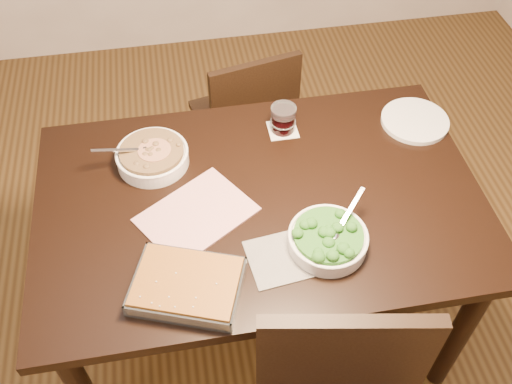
{
  "coord_description": "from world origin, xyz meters",
  "views": [
    {
      "loc": [
        -0.21,
        -1.14,
        2.11
      ],
      "look_at": [
        -0.02,
        -0.02,
        0.8
      ],
      "focal_mm": 40.0,
      "sensor_mm": 36.0,
      "label": 1
    }
  ],
  "objects_px": {
    "dinner_plate": "(415,121)",
    "broccoli_bowl": "(328,239)",
    "table": "(260,216)",
    "wine_tumbler": "(283,118)",
    "stew_bowl": "(152,156)",
    "chair_far": "(247,118)",
    "baking_dish": "(187,286)"
  },
  "relations": [
    {
      "from": "broccoli_bowl",
      "to": "baking_dish",
      "type": "xyz_separation_m",
      "value": [
        -0.41,
        -0.08,
        -0.01
      ]
    },
    {
      "from": "dinner_plate",
      "to": "broccoli_bowl",
      "type": "bearing_deg",
      "value": -133.47
    },
    {
      "from": "broccoli_bowl",
      "to": "chair_far",
      "type": "xyz_separation_m",
      "value": [
        -0.09,
        0.92,
        -0.33
      ]
    },
    {
      "from": "table",
      "to": "baking_dish",
      "type": "bearing_deg",
      "value": -130.68
    },
    {
      "from": "dinner_plate",
      "to": "chair_far",
      "type": "xyz_separation_m",
      "value": [
        -0.53,
        0.46,
        -0.31
      ]
    },
    {
      "from": "broccoli_bowl",
      "to": "dinner_plate",
      "type": "bearing_deg",
      "value": 46.53
    },
    {
      "from": "broccoli_bowl",
      "to": "chair_far",
      "type": "distance_m",
      "value": 0.98
    },
    {
      "from": "stew_bowl",
      "to": "dinner_plate",
      "type": "relative_size",
      "value": 1.11
    },
    {
      "from": "table",
      "to": "dinner_plate",
      "type": "bearing_deg",
      "value": 22.59
    },
    {
      "from": "stew_bowl",
      "to": "wine_tumbler",
      "type": "distance_m",
      "value": 0.46
    },
    {
      "from": "stew_bowl",
      "to": "wine_tumbler",
      "type": "height_order",
      "value": "wine_tumbler"
    },
    {
      "from": "table",
      "to": "dinner_plate",
      "type": "relative_size",
      "value": 5.92
    },
    {
      "from": "wine_tumbler",
      "to": "dinner_plate",
      "type": "height_order",
      "value": "wine_tumbler"
    },
    {
      "from": "stew_bowl",
      "to": "broccoli_bowl",
      "type": "relative_size",
      "value": 1.13
    },
    {
      "from": "broccoli_bowl",
      "to": "baking_dish",
      "type": "distance_m",
      "value": 0.42
    },
    {
      "from": "stew_bowl",
      "to": "baking_dish",
      "type": "relative_size",
      "value": 0.76
    },
    {
      "from": "wine_tumbler",
      "to": "table",
      "type": "bearing_deg",
      "value": -114.37
    },
    {
      "from": "baking_dish",
      "to": "chair_far",
      "type": "relative_size",
      "value": 0.43
    },
    {
      "from": "table",
      "to": "stew_bowl",
      "type": "relative_size",
      "value": 5.31
    },
    {
      "from": "table",
      "to": "baking_dish",
      "type": "relative_size",
      "value": 4.02
    },
    {
      "from": "broccoli_bowl",
      "to": "wine_tumbler",
      "type": "bearing_deg",
      "value": 93.04
    },
    {
      "from": "broccoli_bowl",
      "to": "baking_dish",
      "type": "height_order",
      "value": "broccoli_bowl"
    },
    {
      "from": "stew_bowl",
      "to": "broccoli_bowl",
      "type": "xyz_separation_m",
      "value": [
        0.48,
        -0.43,
        -0.0
      ]
    },
    {
      "from": "broccoli_bowl",
      "to": "wine_tumbler",
      "type": "relative_size",
      "value": 2.38
    },
    {
      "from": "stew_bowl",
      "to": "chair_far",
      "type": "bearing_deg",
      "value": 51.8
    },
    {
      "from": "stew_bowl",
      "to": "baking_dish",
      "type": "height_order",
      "value": "stew_bowl"
    },
    {
      "from": "broccoli_bowl",
      "to": "wine_tumbler",
      "type": "height_order",
      "value": "wine_tumbler"
    },
    {
      "from": "broccoli_bowl",
      "to": "chair_far",
      "type": "bearing_deg",
      "value": 95.48
    },
    {
      "from": "table",
      "to": "wine_tumbler",
      "type": "distance_m",
      "value": 0.35
    },
    {
      "from": "wine_tumbler",
      "to": "chair_far",
      "type": "relative_size",
      "value": 0.12
    },
    {
      "from": "table",
      "to": "stew_bowl",
      "type": "height_order",
      "value": "stew_bowl"
    },
    {
      "from": "table",
      "to": "dinner_plate",
      "type": "height_order",
      "value": "dinner_plate"
    }
  ]
}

